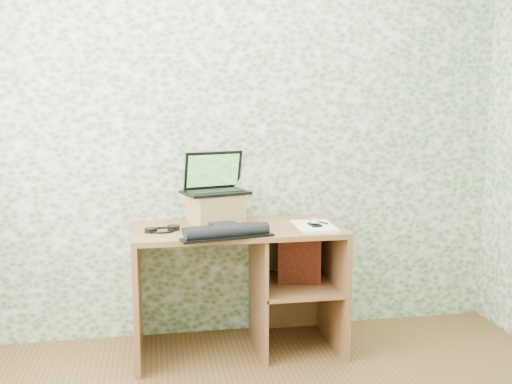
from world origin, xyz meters
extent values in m
plane|color=white|center=(0.00, 1.75, 1.30)|extent=(3.50, 0.00, 3.50)
cube|color=brown|center=(0.00, 1.44, 0.73)|extent=(1.20, 0.60, 0.03)
cube|color=brown|center=(-0.58, 1.44, 0.36)|extent=(0.03, 0.60, 0.72)
cube|color=brown|center=(0.58, 1.44, 0.36)|extent=(0.03, 0.60, 0.72)
cube|color=brown|center=(0.12, 1.44, 0.36)|extent=(0.02, 0.56, 0.72)
cube|color=brown|center=(0.35, 1.44, 0.38)|extent=(0.46, 0.56, 0.02)
cube|color=brown|center=(0.36, 1.73, 0.36)|extent=(0.48, 0.02, 0.72)
cube|color=#9B7545|center=(-0.11, 1.58, 0.84)|extent=(0.35, 0.32, 0.18)
cube|color=black|center=(-0.11, 1.58, 0.93)|extent=(0.43, 0.35, 0.02)
cube|color=black|center=(-0.11, 1.58, 0.95)|extent=(0.35, 0.23, 0.00)
cube|color=black|center=(-0.11, 1.69, 1.06)|extent=(0.37, 0.17, 0.23)
cube|color=#164E1B|center=(-0.11, 1.68, 1.06)|extent=(0.33, 0.14, 0.20)
cube|color=black|center=(-0.10, 1.28, 0.77)|extent=(0.47, 0.25, 0.04)
cube|color=black|center=(-0.10, 1.28, 0.78)|extent=(0.17, 0.17, 0.06)
cylinder|color=black|center=(-0.10, 1.17, 0.79)|extent=(0.47, 0.17, 0.07)
cube|color=black|center=(-0.10, 1.16, 0.76)|extent=(0.51, 0.20, 0.01)
torus|color=black|center=(-0.44, 1.40, 0.76)|extent=(0.19, 0.19, 0.01)
cylinder|color=black|center=(-0.50, 1.38, 0.76)|extent=(0.07, 0.07, 0.03)
cylinder|color=black|center=(-0.37, 1.42, 0.76)|extent=(0.07, 0.07, 0.03)
cube|color=white|center=(0.43, 1.35, 0.76)|extent=(0.23, 0.32, 0.01)
ellipsoid|color=silver|center=(0.43, 1.33, 0.78)|extent=(0.08, 0.11, 0.03)
cylinder|color=black|center=(0.48, 1.41, 0.77)|extent=(0.08, 0.13, 0.01)
cube|color=maroon|center=(0.37, 1.44, 0.54)|extent=(0.27, 0.14, 0.31)
camera|label=1|loc=(-0.46, -1.78, 1.45)|focal=40.00mm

